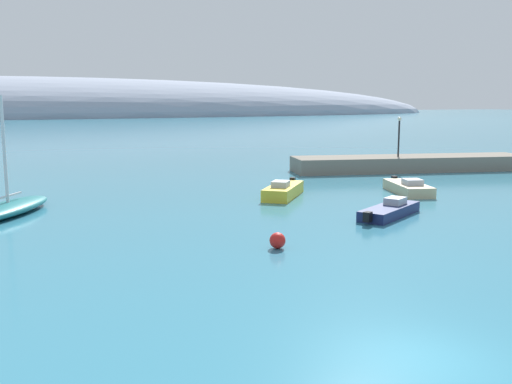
% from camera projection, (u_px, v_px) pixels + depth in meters
% --- Properties ---
extents(water, '(600.00, 600.00, 0.00)m').
position_uv_depth(water, '(425.00, 360.00, 14.65)').
color(water, teal).
rests_on(water, ground).
extents(breakwater_rocks, '(22.56, 9.17, 1.37)m').
position_uv_depth(breakwater_rocks, '(410.00, 163.00, 53.65)').
color(breakwater_rocks, gray).
rests_on(breakwater_rocks, ground).
extents(distant_ridge, '(391.17, 83.78, 31.37)m').
position_uv_depth(distant_ridge, '(14.00, 116.00, 227.21)').
color(distant_ridge, '#8E99AD').
rests_on(distant_ridge, ground).
extents(sailboat_teal_mid_mooring, '(6.05, 8.03, 6.83)m').
position_uv_depth(sailboat_teal_mid_mooring, '(8.00, 208.00, 32.92)').
color(sailboat_teal_mid_mooring, '#1E6B70').
rests_on(sailboat_teal_mid_mooring, water).
extents(motorboat_yellow_foreground, '(4.67, 5.18, 1.21)m').
position_uv_depth(motorboat_yellow_foreground, '(283.00, 190.00, 39.11)').
color(motorboat_yellow_foreground, yellow).
rests_on(motorboat_yellow_foreground, water).
extents(motorboat_navy_alongside_breakwater, '(5.31, 3.95, 0.99)m').
position_uv_depth(motorboat_navy_alongside_breakwater, '(390.00, 210.00, 32.59)').
color(motorboat_navy_alongside_breakwater, navy).
rests_on(motorboat_navy_alongside_breakwater, water).
extents(motorboat_sand_outer, '(3.34, 5.73, 1.12)m').
position_uv_depth(motorboat_sand_outer, '(408.00, 188.00, 40.67)').
color(motorboat_sand_outer, '#C6B284').
rests_on(motorboat_sand_outer, water).
extents(mooring_buoy_red, '(0.72, 0.72, 0.72)m').
position_uv_depth(mooring_buoy_red, '(277.00, 240.00, 25.56)').
color(mooring_buoy_red, red).
rests_on(mooring_buoy_red, water).
extents(harbor_lamp_post, '(0.36, 0.36, 3.64)m').
position_uv_depth(harbor_lamp_post, '(399.00, 132.00, 52.60)').
color(harbor_lamp_post, black).
rests_on(harbor_lamp_post, breakwater_rocks).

